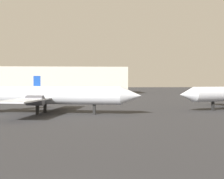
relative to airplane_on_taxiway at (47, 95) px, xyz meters
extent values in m
cylinder|color=silver|center=(0.31, -0.06, 0.02)|extent=(25.82, 8.32, 3.17)
cone|color=silver|center=(14.61, -3.03, 0.02)|extent=(4.06, 3.81, 3.17)
cube|color=silver|center=(-0.95, 0.20, -0.45)|extent=(9.77, 25.83, 0.22)
cylinder|color=#4C4C54|center=(0.79, 4.77, -0.61)|extent=(3.07, 2.20, 1.67)
cylinder|color=#4C4C54|center=(-1.17, -4.69, -0.61)|extent=(3.07, 2.20, 1.67)
cube|color=black|center=(8.37, -1.73, -2.41)|extent=(0.55, 0.55, 1.70)
cube|color=black|center=(-0.57, 2.02, -2.41)|extent=(0.55, 0.55, 1.70)
cube|color=black|center=(-1.32, -1.62, -2.41)|extent=(0.55, 0.55, 1.70)
cone|color=silver|center=(25.85, 1.66, -0.04)|extent=(3.97, 3.78, 2.93)
cube|color=black|center=(31.67, 3.54, -2.38)|extent=(0.54, 0.54, 1.76)
cylinder|color=white|center=(0.18, 47.08, -0.50)|extent=(21.23, 2.89, 2.72)
cone|color=white|center=(12.29, 46.98, -0.50)|extent=(3.01, 2.74, 2.72)
cone|color=white|center=(-11.92, 47.18, -0.50)|extent=(3.01, 2.74, 2.72)
cube|color=white|center=(-0.88, 47.09, -0.91)|extent=(3.94, 22.39, 0.17)
cube|color=white|center=(-10.07, 47.17, -0.23)|extent=(1.76, 6.00, 0.11)
cube|color=#1947B2|center=(-9.71, 47.17, 2.61)|extent=(2.28, 0.23, 3.50)
cylinder|color=#4C4C54|center=(-0.21, 51.34, -1.05)|extent=(2.15, 1.30, 1.28)
cylinder|color=#4C4C54|center=(-0.28, 42.84, -1.05)|extent=(2.15, 1.30, 1.28)
cube|color=black|center=(6.97, 47.03, -2.56)|extent=(0.36, 0.36, 1.40)
cube|color=black|center=(-0.87, 48.52, -2.56)|extent=(0.36, 0.36, 1.40)
cube|color=black|center=(-0.89, 45.67, -2.56)|extent=(0.36, 0.36, 1.40)
cube|color=beige|center=(-10.77, 96.55, 2.98)|extent=(71.66, 27.48, 12.48)
camera|label=1|loc=(7.56, -53.89, 2.36)|focal=48.51mm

